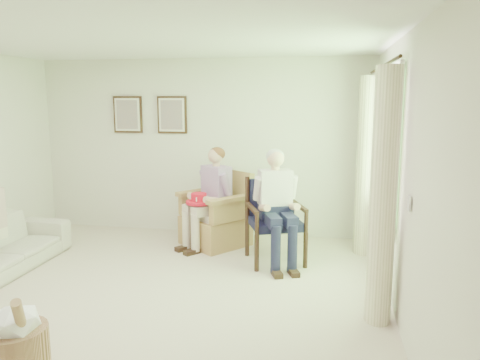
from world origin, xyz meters
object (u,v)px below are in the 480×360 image
at_px(person_wicker, 213,191).
at_px(red_hat, 199,200).
at_px(wicker_armchair, 216,221).
at_px(wood_armchair, 276,217).
at_px(person_dark, 275,199).
at_px(hatbox, 16,341).

relative_size(person_wicker, red_hat, 3.90).
height_order(wicker_armchair, wood_armchair, wicker_armchair).
relative_size(wicker_armchair, person_dark, 0.74).
bearing_deg(red_hat, wood_armchair, -11.17).
height_order(person_wicker, person_dark, person_dark).
distance_m(wicker_armchair, red_hat, 0.49).
xyz_separation_m(wood_armchair, person_dark, (0.00, -0.17, 0.27)).
xyz_separation_m(person_dark, red_hat, (-1.06, 0.38, -0.13)).
xyz_separation_m(person_wicker, hatbox, (-0.71, -3.22, -0.52)).
xyz_separation_m(wicker_armchair, person_dark, (0.90, -0.66, 0.50)).
distance_m(wood_armchair, hatbox, 3.30).
height_order(red_hat, hatbox, red_hat).
xyz_separation_m(wood_armchair, person_wicker, (-0.90, 0.36, 0.23)).
bearing_deg(wood_armchair, person_wicker, 137.12).
xyz_separation_m(wicker_armchair, red_hat, (-0.16, -0.29, 0.36)).
relative_size(person_dark, hatbox, 2.02).
xyz_separation_m(red_hat, hatbox, (-0.55, -3.07, -0.42)).
distance_m(person_dark, red_hat, 1.13).
height_order(person_dark, hatbox, person_dark).
height_order(wood_armchair, hatbox, wood_armchair).
xyz_separation_m(wood_armchair, hatbox, (-1.61, -2.86, -0.29)).
height_order(person_dark, red_hat, person_dark).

